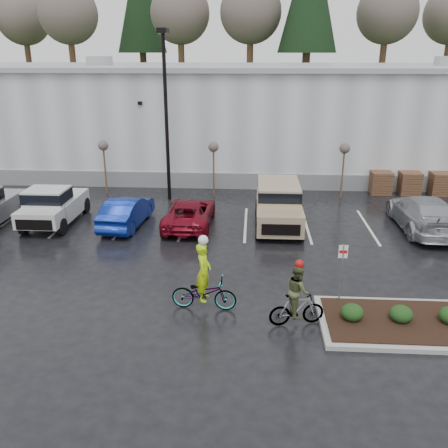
# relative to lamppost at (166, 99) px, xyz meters

# --- Properties ---
(ground) EXTENTS (120.00, 120.00, 0.00)m
(ground) POSITION_rel_lamppost_xyz_m (4.00, -12.00, -5.69)
(ground) COLOR black
(ground) RESTS_ON ground
(warehouse) EXTENTS (60.50, 15.50, 7.20)m
(warehouse) POSITION_rel_lamppost_xyz_m (4.00, 9.99, -2.04)
(warehouse) COLOR #AFB1B3
(warehouse) RESTS_ON ground
(wooded_ridge) EXTENTS (80.00, 25.00, 6.00)m
(wooded_ridge) POSITION_rel_lamppost_xyz_m (4.00, 33.00, -2.69)
(wooded_ridge) COLOR #243616
(wooded_ridge) RESTS_ON ground
(lamppost) EXTENTS (0.50, 1.00, 9.22)m
(lamppost) POSITION_rel_lamppost_xyz_m (0.00, 0.00, 0.00)
(lamppost) COLOR black
(lamppost) RESTS_ON ground
(sapling_west) EXTENTS (0.60, 0.60, 3.20)m
(sapling_west) POSITION_rel_lamppost_xyz_m (-4.00, 1.00, -2.96)
(sapling_west) COLOR #43271B
(sapling_west) RESTS_ON ground
(sapling_mid) EXTENTS (0.60, 0.60, 3.20)m
(sapling_mid) POSITION_rel_lamppost_xyz_m (2.50, 1.00, -2.96)
(sapling_mid) COLOR #43271B
(sapling_mid) RESTS_ON ground
(sapling_east) EXTENTS (0.60, 0.60, 3.20)m
(sapling_east) POSITION_rel_lamppost_xyz_m (10.00, 1.00, -2.96)
(sapling_east) COLOR #43271B
(sapling_east) RESTS_ON ground
(pallet_stack_a) EXTENTS (1.20, 1.20, 1.35)m
(pallet_stack_a) POSITION_rel_lamppost_xyz_m (12.50, 2.00, -5.01)
(pallet_stack_a) COLOR #43271B
(pallet_stack_a) RESTS_ON ground
(pallet_stack_b) EXTENTS (1.20, 1.20, 1.35)m
(pallet_stack_b) POSITION_rel_lamppost_xyz_m (14.20, 2.00, -5.01)
(pallet_stack_b) COLOR #43271B
(pallet_stack_b) RESTS_ON ground
(pallet_stack_c) EXTENTS (1.20, 1.20, 1.35)m
(pallet_stack_c) POSITION_rel_lamppost_xyz_m (16.00, 2.00, -5.01)
(pallet_stack_c) COLOR #43271B
(pallet_stack_c) RESTS_ON ground
(shrub_a) EXTENTS (0.70, 0.70, 0.52)m
(shrub_a) POSITION_rel_lamppost_xyz_m (8.00, -13.00, -5.27)
(shrub_a) COLOR #143412
(shrub_a) RESTS_ON curb_island
(shrub_b) EXTENTS (0.70, 0.70, 0.52)m
(shrub_b) POSITION_rel_lamppost_xyz_m (9.50, -13.00, -5.27)
(shrub_b) COLOR #143412
(shrub_b) RESTS_ON curb_island
(fire_lane_sign) EXTENTS (0.30, 0.05, 2.20)m
(fire_lane_sign) POSITION_rel_lamppost_xyz_m (7.80, -11.80, -4.28)
(fire_lane_sign) COLOR gray
(fire_lane_sign) RESTS_ON ground
(pickup_white) EXTENTS (2.10, 5.20, 1.96)m
(pickup_white) POSITION_rel_lamppost_xyz_m (-4.96, -4.18, -4.71)
(pickup_white) COLOR beige
(pickup_white) RESTS_ON ground
(car_blue) EXTENTS (1.90, 4.53, 1.45)m
(car_blue) POSITION_rel_lamppost_xyz_m (-1.31, -4.55, -4.96)
(car_blue) COLOR navy
(car_blue) RESTS_ON ground
(car_red) EXTENTS (2.25, 4.79, 1.32)m
(car_red) POSITION_rel_lamppost_xyz_m (1.76, -4.40, -5.02)
(car_red) COLOR maroon
(car_red) RESTS_ON ground
(suv_tan) EXTENTS (2.20, 5.10, 2.06)m
(suv_tan) POSITION_rel_lamppost_xyz_m (6.09, -4.17, -4.66)
(suv_tan) COLOR tan
(suv_tan) RESTS_ON ground
(car_far_silver) EXTENTS (2.32, 5.70, 1.65)m
(car_far_silver) POSITION_rel_lamppost_xyz_m (12.97, -4.20, -4.86)
(car_far_silver) COLOR #A8AAB0
(car_far_silver) RESTS_ON ground
(cyclist_hivis) EXTENTS (2.20, 0.89, 2.61)m
(cyclist_hivis) POSITION_rel_lamppost_xyz_m (3.29, -12.33, -4.89)
(cyclist_hivis) COLOR #3F3F44
(cyclist_hivis) RESTS_ON ground
(cyclist_olive) EXTENTS (1.77, 0.89, 2.21)m
(cyclist_olive) POSITION_rel_lamppost_xyz_m (6.26, -13.13, -4.87)
(cyclist_olive) COLOR #3F3F44
(cyclist_olive) RESTS_ON ground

